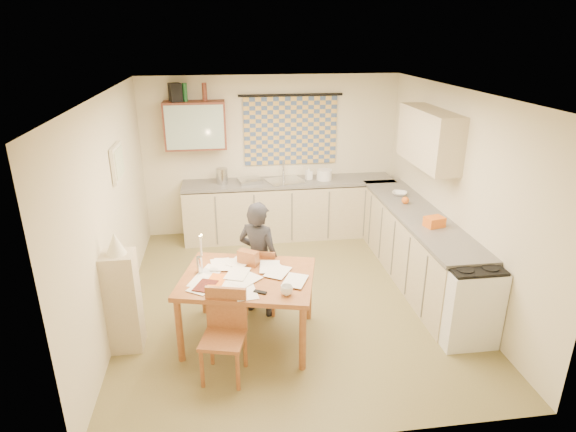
{
  "coord_description": "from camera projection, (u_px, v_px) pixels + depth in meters",
  "views": [
    {
      "loc": [
        -0.76,
        -5.18,
        3.11
      ],
      "look_at": [
        -0.02,
        0.2,
        1.02
      ],
      "focal_mm": 30.0,
      "sensor_mm": 36.0,
      "label": 1
    }
  ],
  "objects": [
    {
      "name": "bowl",
      "position": [
        399.0,
        194.0,
        6.84
      ],
      "size": [
        0.36,
        0.36,
        0.05
      ],
      "primitive_type": "imported",
      "rotation": [
        0.0,
        0.0,
        -0.42
      ],
      "color": "white",
      "rests_on": "counter_right"
    },
    {
      "name": "candle_holder",
      "position": [
        200.0,
        265.0,
        4.99
      ],
      "size": [
        0.07,
        0.07,
        0.18
      ],
      "primitive_type": "cylinder",
      "rotation": [
        0.0,
        0.0,
        -0.29
      ],
      "color": "silver",
      "rests_on": "dining_table"
    },
    {
      "name": "wall_front",
      "position": [
        337.0,
        307.0,
        3.46
      ],
      "size": [
        4.0,
        0.02,
        2.5
      ],
      "primitive_type": "cube",
      "color": "beige",
      "rests_on": "floor"
    },
    {
      "name": "kettle",
      "position": [
        222.0,
        176.0,
        7.33
      ],
      "size": [
        0.21,
        0.21,
        0.24
      ],
      "primitive_type": "cylinder",
      "rotation": [
        0.0,
        0.0,
        0.18
      ],
      "color": "silver",
      "rests_on": "counter_back"
    },
    {
      "name": "fruit_orange",
      "position": [
        405.0,
        200.0,
        6.49
      ],
      "size": [
        0.1,
        0.1,
        0.1
      ],
      "primitive_type": "sphere",
      "color": "orange",
      "rests_on": "counter_right"
    },
    {
      "name": "stove",
      "position": [
        465.0,
        301.0,
        5.08
      ],
      "size": [
        0.57,
        0.57,
        0.89
      ],
      "color": "white",
      "rests_on": "floor"
    },
    {
      "name": "papers",
      "position": [
        241.0,
        275.0,
        4.94
      ],
      "size": [
        1.24,
        1.0,
        0.02
      ],
      "rotation": [
        0.0,
        0.0,
        -0.24
      ],
      "color": "white",
      "rests_on": "dining_table"
    },
    {
      "name": "ceiling",
      "position": [
        292.0,
        91.0,
        5.1
      ],
      "size": [
        4.0,
        4.5,
        0.02
      ],
      "primitive_type": "cube",
      "color": "white",
      "rests_on": "floor"
    },
    {
      "name": "floor",
      "position": [
        292.0,
        298.0,
        6.0
      ],
      "size": [
        4.0,
        4.5,
        0.02
      ],
      "primitive_type": "cube",
      "color": "olive",
      "rests_on": "ground"
    },
    {
      "name": "speaker",
      "position": [
        175.0,
        92.0,
        6.92
      ],
      "size": [
        0.21,
        0.24,
        0.26
      ],
      "primitive_type": "cube",
      "rotation": [
        0.0,
        0.0,
        0.32
      ],
      "color": "black",
      "rests_on": "wall_cabinet"
    },
    {
      "name": "tap",
      "position": [
        283.0,
        169.0,
        7.61
      ],
      "size": [
        0.03,
        0.03,
        0.28
      ],
      "primitive_type": "cylinder",
      "rotation": [
        0.0,
        0.0,
        -0.11
      ],
      "color": "silver",
      "rests_on": "counter_back"
    },
    {
      "name": "bottle_green",
      "position": [
        185.0,
        92.0,
        6.94
      ],
      "size": [
        0.08,
        0.08,
        0.26
      ],
      "primitive_type": "cylinder",
      "rotation": [
        0.0,
        0.0,
        -0.19
      ],
      "color": "#195926",
      "rests_on": "wall_cabinet"
    },
    {
      "name": "print_canvas",
      "position": [
        119.0,
        162.0,
        5.51
      ],
      "size": [
        0.01,
        0.42,
        0.32
      ],
      "primitive_type": "cube",
      "color": "white",
      "rests_on": "wall_left"
    },
    {
      "name": "framed_print",
      "position": [
        117.0,
        162.0,
        5.51
      ],
      "size": [
        0.04,
        0.5,
        0.4
      ],
      "primitive_type": "cube",
      "color": "beige",
      "rests_on": "wall_left"
    },
    {
      "name": "orange_bag",
      "position": [
        434.0,
        222.0,
        5.74
      ],
      "size": [
        0.25,
        0.21,
        0.12
      ],
      "primitive_type": "cube",
      "rotation": [
        0.0,
        0.0,
        0.25
      ],
      "color": "orange",
      "rests_on": "counter_right"
    },
    {
      "name": "shelf_stand",
      "position": [
        123.0,
        302.0,
        4.88
      ],
      "size": [
        0.32,
        0.3,
        1.08
      ],
      "primitive_type": "cube",
      "color": "tan",
      "rests_on": "floor"
    },
    {
      "name": "candle_flame",
      "position": [
        201.0,
        235.0,
        4.9
      ],
      "size": [
        0.02,
        0.02,
        0.02
      ],
      "primitive_type": "sphere",
      "color": "#FFCC66",
      "rests_on": "dining_table"
    },
    {
      "name": "chair_far",
      "position": [
        262.0,
        290.0,
        5.66
      ],
      "size": [
        0.46,
        0.46,
        0.83
      ],
      "rotation": [
        0.0,
        0.0,
        2.89
      ],
      "color": "brown",
      "rests_on": "floor"
    },
    {
      "name": "dining_table",
      "position": [
        249.0,
        307.0,
        5.08
      ],
      "size": [
        1.54,
        1.31,
        0.75
      ],
      "rotation": [
        0.0,
        0.0,
        -0.24
      ],
      "color": "brown",
      "rests_on": "floor"
    },
    {
      "name": "mixing_bowl",
      "position": [
        324.0,
        175.0,
        7.54
      ],
      "size": [
        0.28,
        0.28,
        0.16
      ],
      "primitive_type": "cylinder",
      "rotation": [
        0.0,
        0.0,
        0.21
      ],
      "color": "white",
      "rests_on": "counter_back"
    },
    {
      "name": "bottle_brown",
      "position": [
        205.0,
        92.0,
        6.98
      ],
      "size": [
        0.08,
        0.08,
        0.26
      ],
      "primitive_type": "cylinder",
      "rotation": [
        0.0,
        0.0,
        0.08
      ],
      "color": "#59271C",
      "rests_on": "wall_cabinet"
    },
    {
      "name": "chair_near",
      "position": [
        224.0,
        352.0,
        4.55
      ],
      "size": [
        0.48,
        0.48,
        0.87
      ],
      "rotation": [
        0.0,
        0.0,
        -0.26
      ],
      "color": "brown",
      "rests_on": "floor"
    },
    {
      "name": "candle",
      "position": [
        201.0,
        246.0,
        4.95
      ],
      "size": [
        0.03,
        0.03,
        0.22
      ],
      "primitive_type": "cylinder",
      "rotation": [
        0.0,
        0.0,
        0.05
      ],
      "color": "white",
      "rests_on": "dining_table"
    },
    {
      "name": "wall_back",
      "position": [
        271.0,
        156.0,
        7.64
      ],
      "size": [
        4.0,
        0.02,
        2.5
      ],
      "primitive_type": "cube",
      "color": "beige",
      "rests_on": "floor"
    },
    {
      "name": "counter_right",
      "position": [
        415.0,
        246.0,
        6.36
      ],
      "size": [
        0.62,
        2.95,
        0.92
      ],
      "color": "tan",
      "rests_on": "floor"
    },
    {
      "name": "letter_rack",
      "position": [
        248.0,
        258.0,
        5.17
      ],
      "size": [
        0.24,
        0.2,
        0.16
      ],
      "primitive_type": "cube",
      "rotation": [
        0.0,
        0.0,
        -0.58
      ],
      "color": "brown",
      "rests_on": "dining_table"
    },
    {
      "name": "wall_right",
      "position": [
        456.0,
        196.0,
        5.81
      ],
      "size": [
        0.02,
        4.5,
        2.5
      ],
      "primitive_type": "cube",
      "color": "beige",
      "rests_on": "floor"
    },
    {
      "name": "upper_cabinet_right",
      "position": [
        429.0,
        137.0,
        6.08
      ],
      "size": [
        0.34,
        1.3,
        0.7
      ],
      "primitive_type": "cube",
      "color": "tan",
      "rests_on": "wall_right"
    },
    {
      "name": "window_blind",
      "position": [
        291.0,
        131.0,
        7.5
      ],
      "size": [
        1.45,
        0.03,
        1.05
      ],
      "primitive_type": "cube",
      "color": "#3D5582",
      "rests_on": "wall_back"
    },
    {
      "name": "eyeglasses",
      "position": [
        260.0,
        292.0,
        4.63
      ],
      "size": [
        0.13,
        0.1,
        0.02
      ],
      "primitive_type": "cube",
      "rotation": [
        0.0,
        0.0,
        -0.51
      ],
      "color": "black",
      "rests_on": "dining_table"
    },
    {
      "name": "magazine",
      "position": [
        197.0,
        285.0,
        4.75
      ],
      "size": [
        0.36,
        0.38,
        0.02
      ],
      "primitive_type": "imported",
      "rotation": [
        0.0,
        0.0,
        -0.4
      ],
      "color": "maroon",
      "rests_on": "dining_table"
    },
    {
      "name": "sink",
      "position": [
        285.0,
        184.0,
        7.51
      ],
      "size": [
        0.65,
        0.58,
        0.1
      ],
      "primitive_type": "cube",
      "rotation": [
        0.0,
        0.0,
        0.28
      ],
      "color": "silver",
      "rests_on": "counter_back"
    },
    {
      "name": "soap_bottle",
      "position": [
        309.0,
        173.0,
        7.55
      ],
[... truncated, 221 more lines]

